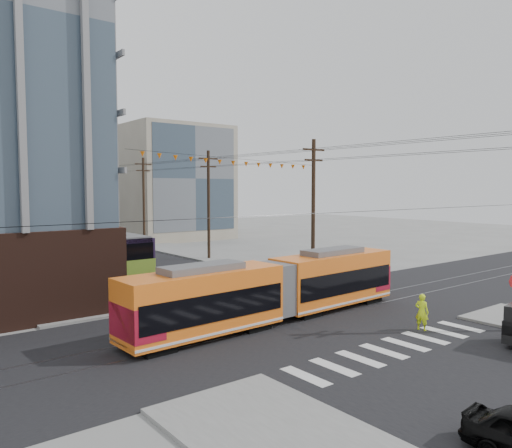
% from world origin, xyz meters
% --- Properties ---
extents(ground, '(160.00, 160.00, 0.00)m').
position_xyz_m(ground, '(0.00, 0.00, 0.00)').
color(ground, slate).
extents(bg_bldg_ne_near, '(14.00, 14.00, 16.00)m').
position_xyz_m(bg_bldg_ne_near, '(16.00, 48.00, 8.00)').
color(bg_bldg_ne_near, gray).
rests_on(bg_bldg_ne_near, ground).
extents(bg_bldg_ne_far, '(16.00, 16.00, 14.00)m').
position_xyz_m(bg_bldg_ne_far, '(18.00, 68.00, 7.00)').
color(bg_bldg_ne_far, '#8C99A5').
rests_on(bg_bldg_ne_far, ground).
extents(utility_pole_far, '(0.30, 0.30, 11.00)m').
position_xyz_m(utility_pole_far, '(8.50, 56.00, 5.50)').
color(utility_pole_far, black).
rests_on(utility_pole_far, ground).
extents(streetcar, '(18.10, 3.37, 3.47)m').
position_xyz_m(streetcar, '(-1.32, 3.92, 1.73)').
color(streetcar, orange).
rests_on(streetcar, ground).
extents(city_bus, '(2.94, 12.75, 3.60)m').
position_xyz_m(city_bus, '(-2.61, 24.93, 1.80)').
color(city_bus, '#211531').
rests_on(city_bus, ground).
extents(parked_car_silver, '(2.66, 5.14, 1.61)m').
position_xyz_m(parked_car_silver, '(-5.21, 12.91, 0.81)').
color(parked_car_silver, '#B7B7B7').
rests_on(parked_car_silver, ground).
extents(parked_car_white, '(2.38, 4.88, 1.37)m').
position_xyz_m(parked_car_white, '(-5.73, 18.63, 0.68)').
color(parked_car_white, silver).
rests_on(parked_car_white, ground).
extents(parked_car_grey, '(3.21, 5.56, 1.46)m').
position_xyz_m(parked_car_grey, '(-5.19, 22.06, 0.73)').
color(parked_car_grey, slate).
rests_on(parked_car_grey, ground).
extents(pedestrian, '(0.62, 0.79, 1.89)m').
position_xyz_m(pedestrian, '(3.44, -2.08, 0.95)').
color(pedestrian, '#D9FF1A').
rests_on(pedestrian, ground).
extents(jersey_barrier, '(1.40, 4.03, 0.79)m').
position_xyz_m(jersey_barrier, '(8.30, 11.35, 0.39)').
color(jersey_barrier, slate).
rests_on(jersey_barrier, ground).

